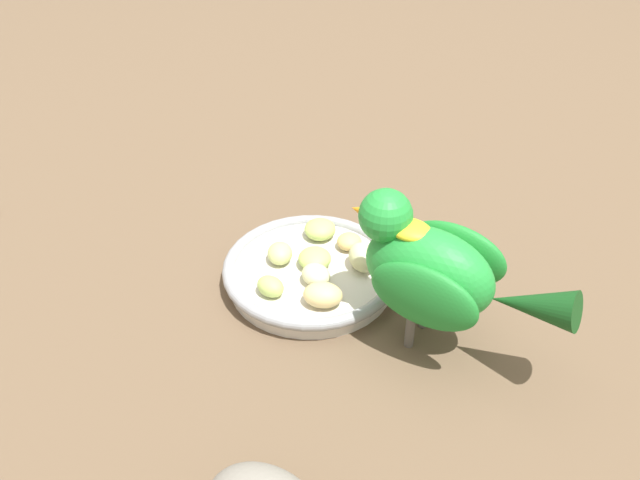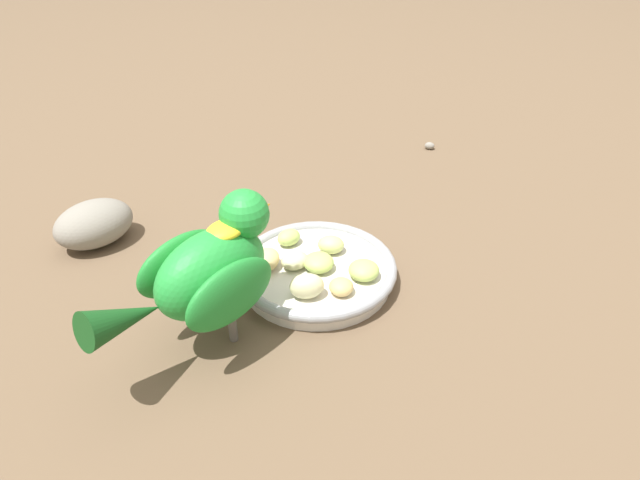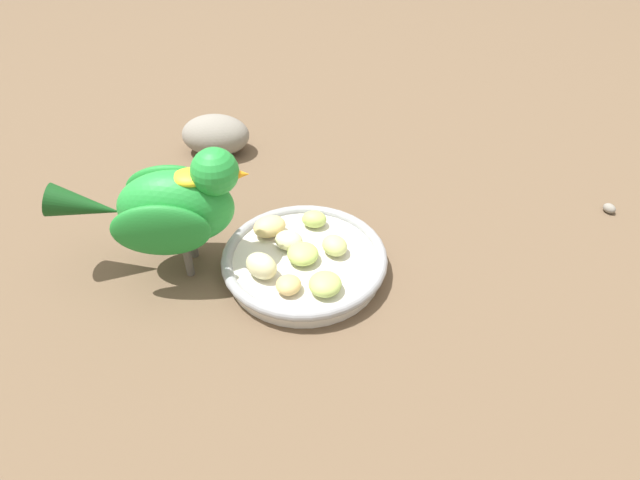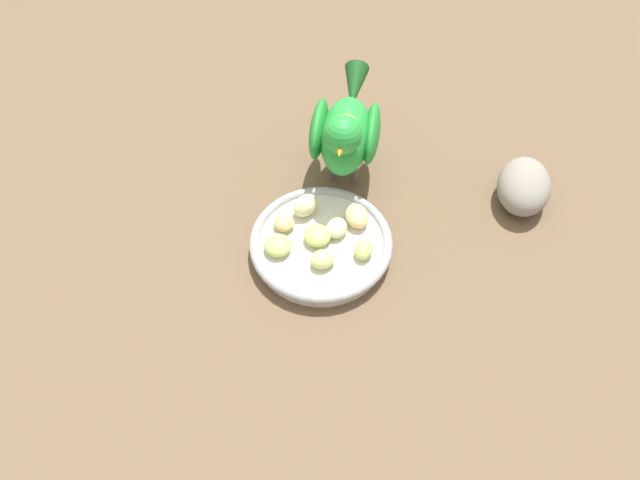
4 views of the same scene
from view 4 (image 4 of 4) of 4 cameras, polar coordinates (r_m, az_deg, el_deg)
name	(u,v)px [view 4 (image 4 of 4)]	position (r m, az deg, el deg)	size (l,w,h in m)	color
ground_plane	(321,251)	(0.79, 0.09, -1.04)	(4.00, 4.00, 0.00)	brown
feeding_bowl	(322,244)	(0.78, 0.15, -0.39)	(0.19, 0.19, 0.03)	beige
apple_piece_0	(323,259)	(0.74, 0.27, -1.86)	(0.03, 0.03, 0.02)	#C6D17A
apple_piece_1	(278,245)	(0.76, -4.12, -0.53)	(0.04, 0.04, 0.02)	#B2CC66
apple_piece_2	(305,206)	(0.79, -1.42, 3.35)	(0.04, 0.03, 0.03)	beige
apple_piece_3	(337,228)	(0.77, 1.61, 1.17)	(0.03, 0.03, 0.02)	beige
apple_piece_4	(364,250)	(0.75, 4.23, -0.98)	(0.03, 0.02, 0.02)	#B2CC66
apple_piece_5	(316,237)	(0.76, -0.35, 0.26)	(0.04, 0.04, 0.02)	#B2CC66
apple_piece_6	(283,225)	(0.78, -3.61, 1.49)	(0.03, 0.03, 0.02)	tan
apple_piece_7	(357,216)	(0.79, 3.57, 2.33)	(0.04, 0.03, 0.02)	#E5C67F
parrot	(346,131)	(0.81, 2.57, 10.48)	(0.22, 0.13, 0.15)	#59544C
rock_large	(524,186)	(0.87, 19.09, 4.93)	(0.10, 0.07, 0.06)	gray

